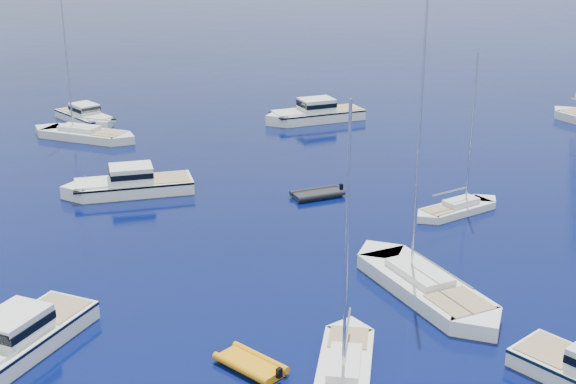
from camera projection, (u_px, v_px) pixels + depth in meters
The scene contains 10 objects.
motor_cruiser_left at pixel (15, 354), 36.35m from camera, with size 3.08×10.06×2.64m, color white, non-canonical shape.
motor_cruiser_centre at pixel (130, 193), 57.62m from camera, with size 3.15×10.30×2.70m, color white, non-canonical shape.
motor_cruiser_distant at pixel (314, 121), 78.19m from camera, with size 3.37×11.00×2.89m, color white, non-canonical shape.
motor_cruiser_horizon at pixel (86, 122), 77.60m from camera, with size 2.77×9.06×2.38m, color white, non-canonical shape.
sailboat_fore at pixel (344, 374), 34.77m from camera, with size 2.35×9.03×13.27m, color white, non-canonical shape.
sailboat_mid_r at pixel (424, 293), 42.32m from camera, with size 3.25×12.51×18.40m, color white, non-canonical shape.
sailboat_centre at pixel (457, 212), 53.86m from camera, with size 2.03×7.82×11.50m, color white, non-canonical shape.
sailboat_far_l at pixel (84, 138), 71.91m from camera, with size 2.98×11.48×16.88m, color silver, non-canonical shape.
tender_yellow at pixel (251, 368), 35.21m from camera, with size 1.94×3.52×0.95m, color orange, non-canonical shape.
tender_grey_far at pixel (317, 197), 56.88m from camera, with size 2.13×3.93×0.95m, color black, non-canonical shape.
Camera 1 is at (-3.53, -19.87, 19.32)m, focal length 48.37 mm.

